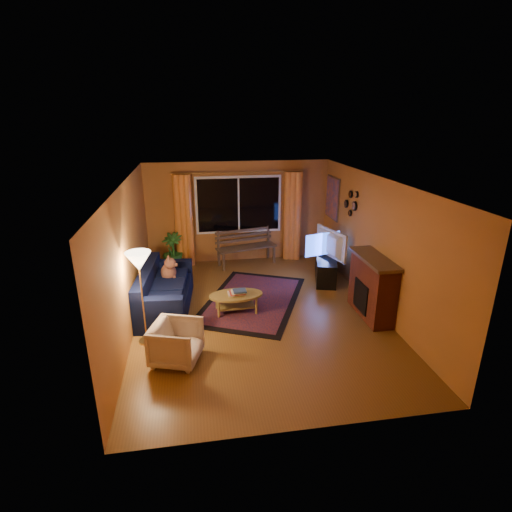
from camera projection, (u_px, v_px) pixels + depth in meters
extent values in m
cube|color=brown|center=(259.00, 314.00, 7.57)|extent=(4.50, 6.00, 0.02)
cube|color=white|center=(259.00, 181.00, 6.72)|extent=(4.50, 6.00, 0.02)
cube|color=#BA7334|center=(238.00, 212.00, 9.94)|extent=(4.50, 0.02, 2.50)
cube|color=#BA7334|center=(128.00, 258.00, 6.80)|extent=(0.02, 6.00, 2.50)
cube|color=#BA7334|center=(377.00, 245.00, 7.49)|extent=(0.02, 6.00, 2.50)
cube|color=black|center=(239.00, 205.00, 9.81)|extent=(2.00, 0.02, 1.30)
cylinder|color=#BF8C3F|center=(238.00, 172.00, 9.50)|extent=(3.20, 0.03, 0.03)
cylinder|color=orange|center=(184.00, 221.00, 9.66)|extent=(0.36, 0.36, 2.24)
cylinder|color=orange|center=(292.00, 216.00, 10.07)|extent=(0.36, 0.36, 2.24)
cube|color=#453422|center=(247.00, 256.00, 9.95)|extent=(1.56, 0.80, 0.45)
imported|color=#235B1E|center=(173.00, 251.00, 9.65)|extent=(0.64, 0.64, 0.87)
cube|color=black|center=(165.00, 289.00, 7.62)|extent=(1.04, 2.09, 0.82)
imported|color=beige|center=(176.00, 341.00, 6.00)|extent=(0.82, 0.85, 0.70)
cylinder|color=#BF8C3F|center=(142.00, 298.00, 6.37)|extent=(0.34, 0.34, 1.58)
cube|color=maroon|center=(253.00, 300.00, 8.09)|extent=(2.68, 3.18, 0.02)
cylinder|color=#A2883E|center=(236.00, 303.00, 7.57)|extent=(1.06, 1.06, 0.37)
cube|color=black|center=(325.00, 268.00, 9.05)|extent=(0.75, 1.33, 0.53)
imported|color=black|center=(327.00, 244.00, 8.86)|extent=(0.43, 1.10, 0.63)
cube|color=maroon|center=(372.00, 288.00, 7.32)|extent=(0.40, 1.20, 1.10)
cube|color=#D95A21|center=(332.00, 198.00, 9.62)|extent=(0.04, 0.76, 0.96)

